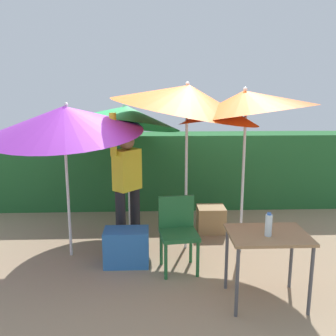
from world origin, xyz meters
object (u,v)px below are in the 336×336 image
(chair_plastic, at_px, (178,229))
(crate_cardboard, at_px, (211,219))
(cooler_box, at_px, (127,247))
(umbrella_navy, at_px, (187,98))
(umbrella_orange, at_px, (65,120))
(bottle_water, at_px, (269,225))
(umbrella_yellow, at_px, (245,103))
(folding_table, at_px, (268,242))
(person_vendor, at_px, (127,181))
(umbrella_rainbow, at_px, (126,116))

(chair_plastic, distance_m, crate_cardboard, 1.36)
(chair_plastic, relative_size, cooler_box, 1.60)
(umbrella_navy, height_order, cooler_box, umbrella_navy)
(umbrella_orange, height_order, bottle_water, umbrella_orange)
(umbrella_yellow, height_order, bottle_water, umbrella_yellow)
(folding_table, bearing_deg, person_vendor, 135.74)
(umbrella_orange, xyz_separation_m, chair_plastic, (1.38, -0.41, -1.29))
(umbrella_yellow, bearing_deg, chair_plastic, -153.01)
(cooler_box, bearing_deg, crate_cardboard, 40.85)
(umbrella_yellow, relative_size, bottle_water, 9.84)
(umbrella_orange, distance_m, umbrella_navy, 1.57)
(crate_cardboard, bearing_deg, umbrella_rainbow, 169.54)
(umbrella_yellow, distance_m, umbrella_navy, 0.75)
(crate_cardboard, bearing_deg, umbrella_orange, -158.60)
(umbrella_rainbow, bearing_deg, person_vendor, -86.10)
(umbrella_navy, distance_m, chair_plastic, 1.68)
(umbrella_yellow, bearing_deg, folding_table, -90.57)
(person_vendor, distance_m, bottle_water, 2.15)
(umbrella_orange, relative_size, bottle_water, 8.86)
(folding_table, relative_size, bottle_water, 3.33)
(umbrella_rainbow, xyz_separation_m, umbrella_orange, (-0.68, -1.01, 0.03))
(umbrella_navy, height_order, person_vendor, umbrella_navy)
(person_vendor, relative_size, chair_plastic, 2.11)
(umbrella_yellow, height_order, person_vendor, umbrella_yellow)
(cooler_box, bearing_deg, umbrella_navy, 32.98)
(umbrella_navy, bearing_deg, umbrella_orange, -171.80)
(umbrella_rainbow, bearing_deg, cooler_box, -87.22)
(umbrella_yellow, xyz_separation_m, crate_cardboard, (-0.28, 0.74, -1.81))
(umbrella_navy, xyz_separation_m, folding_table, (0.71, -1.40, -1.40))
(umbrella_navy, distance_m, person_vendor, 1.39)
(umbrella_rainbow, bearing_deg, crate_cardboard, -10.46)
(umbrella_orange, xyz_separation_m, umbrella_yellow, (2.25, 0.04, 0.20))
(bottle_water, bearing_deg, crate_cardboard, 96.95)
(crate_cardboard, height_order, folding_table, folding_table)
(umbrella_rainbow, height_order, crate_cardboard, umbrella_rainbow)
(crate_cardboard, relative_size, folding_table, 0.53)
(umbrella_rainbow, relative_size, crate_cardboard, 5.14)
(person_vendor, relative_size, crate_cardboard, 4.46)
(person_vendor, bearing_deg, umbrella_yellow, -9.64)
(umbrella_rainbow, relative_size, bottle_water, 9.02)
(cooler_box, bearing_deg, bottle_water, -32.75)
(cooler_box, distance_m, bottle_water, 1.87)
(umbrella_yellow, relative_size, person_vendor, 1.26)
(person_vendor, bearing_deg, bottle_water, -45.89)
(chair_plastic, relative_size, folding_table, 1.11)
(folding_table, height_order, bottle_water, bottle_water)
(cooler_box, xyz_separation_m, folding_table, (1.50, -0.89, 0.43))
(cooler_box, distance_m, folding_table, 1.80)
(umbrella_navy, bearing_deg, bottle_water, -64.89)
(umbrella_yellow, bearing_deg, bottle_water, -91.56)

